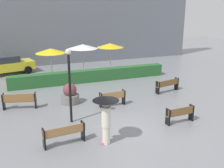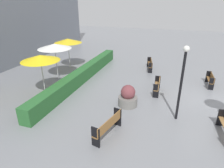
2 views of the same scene
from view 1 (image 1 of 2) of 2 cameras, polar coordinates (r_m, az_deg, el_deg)
The scene contains 15 objects.
ground_plane at distance 12.46m, azimuth 3.41°, elevation -9.78°, with size 60.00×60.00×0.00m, color gray.
bench_near_right at distance 13.31m, azimuth 14.65°, elevation -6.25°, with size 1.53×0.38×0.82m.
bench_near_left at distance 11.12m, azimuth -10.37°, elevation -10.50°, with size 1.79×0.52×0.85m.
bench_far_left at distance 15.47m, azimuth -19.52°, elevation -3.29°, with size 1.87×0.77×0.89m.
bench_mid_center at distance 14.96m, azimuth 0.13°, elevation -2.97°, with size 1.57×0.42×0.87m.
bench_far_right at distance 17.84m, azimuth 12.03°, elevation -0.11°, with size 1.87×0.69×0.84m.
pedestrian_with_umbrella at distance 10.71m, azimuth -1.34°, elevation -6.18°, with size 1.09×1.09×2.04m.
planter_pot at distance 15.62m, azimuth -9.12°, elevation -2.33°, with size 1.06×1.06×1.22m.
lamp_post at distance 12.56m, azimuth -9.24°, elevation 1.30°, with size 0.28×0.28×3.66m.
patio_umbrella_yellow at distance 20.23m, azimuth -13.20°, elevation 7.03°, with size 2.26×2.26×2.50m.
patio_umbrella_white at distance 21.54m, azimuth -6.36°, elevation 8.11°, with size 2.40×2.40×2.57m.
patio_umbrella_yellow_far at distance 22.69m, azimuth -0.40°, elevation 8.40°, with size 2.30×2.30×2.47m.
hedge_strip at distance 19.97m, azimuth -4.61°, elevation 1.82°, with size 11.98×0.70×0.91m, color #28602D.
building_facade at distance 26.56m, azimuth -11.29°, elevation 14.38°, with size 28.00×1.20×9.29m, color slate.
parked_car at distance 23.77m, azimuth -21.93°, elevation 3.95°, with size 4.50×2.76×1.57m.
Camera 1 is at (-4.70, -10.13, 5.53)m, focal length 42.03 mm.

